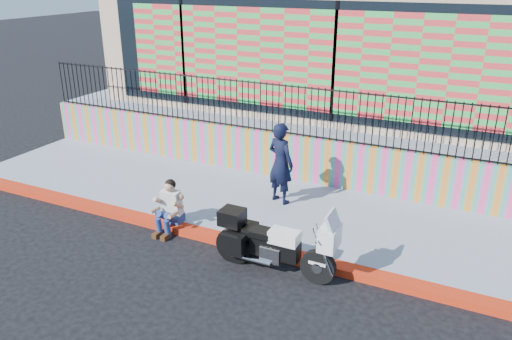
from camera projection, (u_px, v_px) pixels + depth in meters
The scene contains 10 objects.
ground at pixel (258, 252), 9.29m from camera, with size 90.00×90.00×0.00m, color black.
red_curb at pixel (258, 248), 9.27m from camera, with size 16.00×0.30×0.15m, color red.
sidewalk at pixel (292, 212), 10.65m from camera, with size 16.00×3.00×0.15m, color gray.
mural_wall at pixel (318, 161), 11.75m from camera, with size 16.00×0.20×1.10m, color #FF4390.
metal_fence at pixel (320, 114), 11.32m from camera, with size 15.80×0.04×1.20m, color black, non-canonical shape.
elevated_platform at pixel (370, 112), 16.04m from camera, with size 16.00×10.00×1.25m, color gray.
storefront_building at pixel (376, 29), 14.89m from camera, with size 14.00×8.06×4.00m.
police_motorcycle at pixel (273, 242), 8.51m from camera, with size 2.17×0.72×1.35m.
police_officer at pixel (281, 163), 10.65m from camera, with size 0.65×0.43×1.79m, color black.
seated_man at pixel (168, 212), 9.83m from camera, with size 0.54×0.71×1.06m.
Camera 1 is at (3.46, -7.28, 4.87)m, focal length 35.00 mm.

